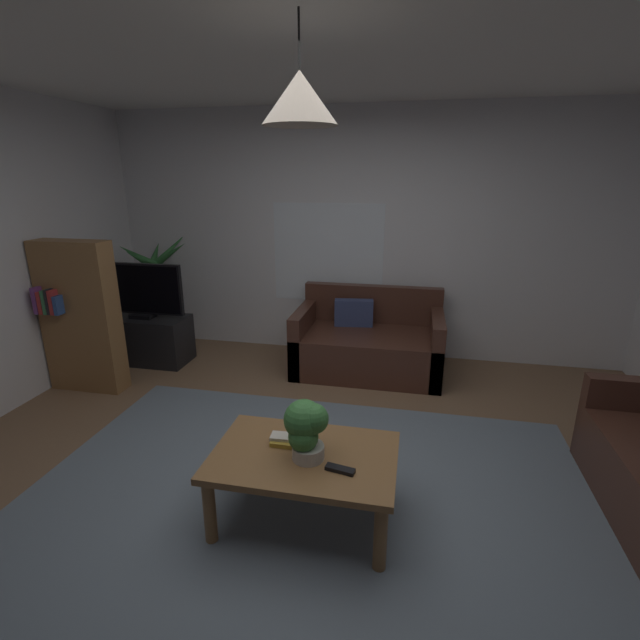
# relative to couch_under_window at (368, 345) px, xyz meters

# --- Properties ---
(floor) EXTENTS (5.51, 4.93, 0.02)m
(floor) POSITION_rel_couch_under_window_xyz_m (-0.16, -1.97, -0.28)
(floor) COLOR brown
(floor) RESTS_ON ground
(rug) EXTENTS (3.58, 2.71, 0.01)m
(rug) POSITION_rel_couch_under_window_xyz_m (-0.16, -2.17, -0.27)
(rug) COLOR slate
(rug) RESTS_ON ground
(wall_back) EXTENTS (5.63, 0.06, 2.62)m
(wall_back) POSITION_rel_couch_under_window_xyz_m (-0.16, 0.53, 1.04)
(wall_back) COLOR silver
(wall_back) RESTS_ON ground
(ceiling) EXTENTS (5.51, 4.93, 0.02)m
(ceiling) POSITION_rel_couch_under_window_xyz_m (-0.16, -1.97, 2.36)
(ceiling) COLOR white
(window_pane) EXTENTS (1.21, 0.01, 1.07)m
(window_pane) POSITION_rel_couch_under_window_xyz_m (-0.52, 0.50, 0.85)
(window_pane) COLOR white
(couch_under_window) EXTENTS (1.46, 0.87, 0.82)m
(couch_under_window) POSITION_rel_couch_under_window_xyz_m (0.00, 0.00, 0.00)
(couch_under_window) COLOR #47281E
(couch_under_window) RESTS_ON ground
(coffee_table) EXTENTS (1.05, 0.69, 0.44)m
(coffee_table) POSITION_rel_couch_under_window_xyz_m (-0.13, -2.24, 0.10)
(coffee_table) COLOR olive
(coffee_table) RESTS_ON ground
(book_on_table_0) EXTENTS (0.15, 0.12, 0.03)m
(book_on_table_0) POSITION_rel_couch_under_window_xyz_m (-0.27, -2.17, 0.17)
(book_on_table_0) COLOR gold
(book_on_table_0) RESTS_ON coffee_table
(book_on_table_1) EXTENTS (0.15, 0.10, 0.02)m
(book_on_table_1) POSITION_rel_couch_under_window_xyz_m (-0.28, -2.15, 0.20)
(book_on_table_1) COLOR beige
(book_on_table_1) RESTS_ON coffee_table
(remote_on_table_0) EXTENTS (0.17, 0.08, 0.02)m
(remote_on_table_0) POSITION_rel_couch_under_window_xyz_m (0.10, -2.36, 0.17)
(remote_on_table_0) COLOR black
(remote_on_table_0) RESTS_ON coffee_table
(potted_plant_on_table) EXTENTS (0.25, 0.23, 0.34)m
(potted_plant_on_table) POSITION_rel_couch_under_window_xyz_m (-0.11, -2.27, 0.35)
(potted_plant_on_table) COLOR beige
(potted_plant_on_table) RESTS_ON coffee_table
(tv_stand) EXTENTS (0.90, 0.44, 0.50)m
(tv_stand) POSITION_rel_couch_under_window_xyz_m (-2.36, -0.25, -0.02)
(tv_stand) COLOR black
(tv_stand) RESTS_ON ground
(tv) EXTENTS (0.94, 0.16, 0.58)m
(tv) POSITION_rel_couch_under_window_xyz_m (-2.36, -0.27, 0.53)
(tv) COLOR black
(tv) RESTS_ON tv_stand
(potted_palm_corner) EXTENTS (0.88, 0.72, 1.33)m
(potted_palm_corner) POSITION_rel_couch_under_window_xyz_m (-2.45, 0.20, 0.30)
(potted_palm_corner) COLOR beige
(potted_palm_corner) RESTS_ON ground
(bookshelf_corner) EXTENTS (0.70, 0.31, 1.40)m
(bookshelf_corner) POSITION_rel_couch_under_window_xyz_m (-2.55, -0.96, 0.43)
(bookshelf_corner) COLOR olive
(bookshelf_corner) RESTS_ON ground
(pendant_lamp) EXTENTS (0.35, 0.35, 0.47)m
(pendant_lamp) POSITION_rel_couch_under_window_xyz_m (-0.13, -2.24, 2.00)
(pendant_lamp) COLOR black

